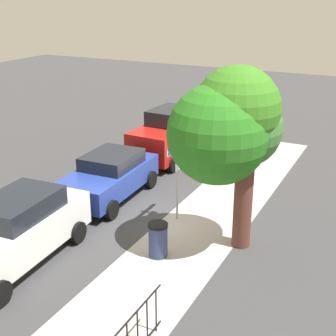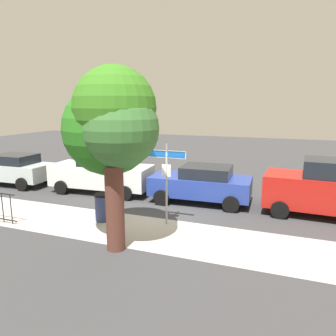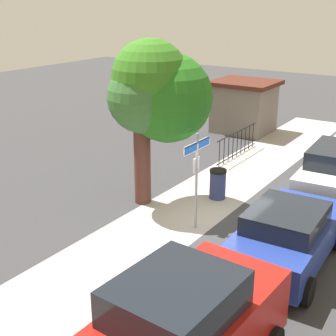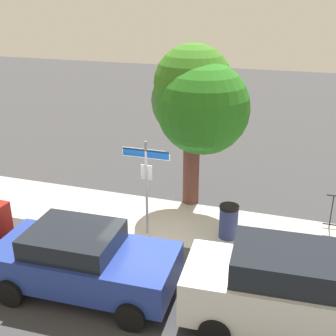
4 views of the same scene
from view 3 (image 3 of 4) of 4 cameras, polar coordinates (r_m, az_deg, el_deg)
ground_plane at (r=13.95m, az=5.74°, el=-6.73°), size 60.00×60.00×0.00m
sidewalk_strip at (r=16.11m, az=5.06°, el=-2.96°), size 24.00×2.60×0.00m
street_sign at (r=12.99m, az=3.44°, el=0.45°), size 1.34×0.07×2.78m
shade_tree at (r=14.28m, az=-1.33°, el=8.90°), size 3.03×2.87×5.11m
car_red at (r=8.22m, az=1.79°, el=-18.93°), size 4.24×2.26×2.11m
car_blue at (r=11.93m, az=14.04°, el=-7.70°), size 4.19×2.18×1.56m
iron_fence at (r=19.74m, az=8.24°, el=2.91°), size 3.47×0.04×1.07m
utility_shed at (r=23.47m, az=9.05°, el=7.32°), size 2.68×2.90×2.46m
trash_bin at (r=15.54m, az=5.94°, el=-1.90°), size 0.55×0.55×0.98m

